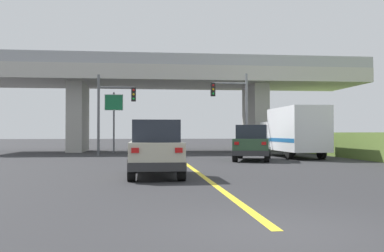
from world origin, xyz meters
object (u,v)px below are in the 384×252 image
Objects in this scene: suv_lead at (155,149)px; sedan_oncoming at (158,139)px; suv_crossing at (253,143)px; box_truck at (294,132)px; traffic_signal_nearside at (235,104)px; highway_sign at (114,109)px; traffic_signal_farside at (111,106)px.

sedan_oncoming is (0.94, 27.80, 0.00)m from suv_lead.
suv_crossing is 4.38m from box_truck.
traffic_signal_nearside reaches higher than highway_sign.
highway_sign is at bearing 91.32° from traffic_signal_farside.
traffic_signal_farside is 4.43m from highway_sign.
box_truck is 1.34× the size of traffic_signal_farside.
sedan_oncoming is at bearing 66.19° from highway_sign.
highway_sign reaches higher than sedan_oncoming.
box_truck is (9.19, 11.49, 0.66)m from suv_lead.
traffic_signal_farside is (-11.88, 3.44, 1.79)m from box_truck.
box_truck is 14.44m from highway_sign.
suv_crossing is at bearing 56.54° from suv_lead.
sedan_oncoming is 9.57m from highway_sign.
box_truck is at bearing -50.72° from traffic_signal_nearside.
traffic_signal_nearside is at bearing 104.44° from suv_crossing.
highway_sign is (-0.10, 4.43, 0.04)m from traffic_signal_farside.
traffic_signal_nearside is 9.83m from highway_sign.
box_truck reaches higher than sedan_oncoming.
suv_crossing is 1.03× the size of sedan_oncoming.
box_truck is 12.49m from traffic_signal_farside.
sedan_oncoming is 13.60m from traffic_signal_farside.
box_truck is 1.56× the size of sedan_oncoming.
highway_sign is at bearing 146.44° from suv_crossing.
suv_crossing is 0.85× the size of traffic_signal_nearside.
highway_sign is at bearing -113.81° from sedan_oncoming.
traffic_signal_farside is at bearing -105.73° from sedan_oncoming.
suv_crossing is 19.63m from sedan_oncoming.
suv_crossing is 6.99m from traffic_signal_nearside.
sedan_oncoming is (-4.87, 19.02, 0.00)m from suv_crossing.
traffic_signal_nearside is 8.83m from traffic_signal_farside.
suv_lead and suv_crossing have the same top height.
highway_sign is at bearing 155.21° from traffic_signal_nearside.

